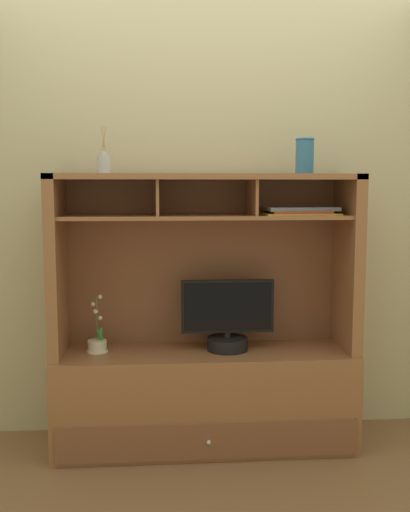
# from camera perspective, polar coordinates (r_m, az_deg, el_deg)

# --- Properties ---
(floor_plane) EXTENTS (6.00, 6.00, 0.02)m
(floor_plane) POSITION_cam_1_polar(r_m,az_deg,el_deg) (3.44, 0.00, -17.94)
(floor_plane) COLOR brown
(floor_plane) RESTS_ON ground
(back_wall) EXTENTS (6.00, 0.02, 2.80)m
(back_wall) POSITION_cam_1_polar(r_m,az_deg,el_deg) (3.39, -0.35, 6.28)
(back_wall) COLOR #B8AF86
(back_wall) RESTS_ON ground
(media_console) EXTENTS (1.63, 0.50, 1.50)m
(media_console) POSITION_cam_1_polar(r_m,az_deg,el_deg) (3.29, -0.01, -10.56)
(media_console) COLOR #8F5B37
(media_console) RESTS_ON ground
(tv_monitor) EXTENTS (0.51, 0.22, 0.39)m
(tv_monitor) POSITION_cam_1_polar(r_m,az_deg,el_deg) (3.22, 2.21, -6.44)
(tv_monitor) COLOR black
(tv_monitor) RESTS_ON media_console
(potted_orchid) EXTENTS (0.12, 0.12, 0.31)m
(potted_orchid) POSITION_cam_1_polar(r_m,az_deg,el_deg) (3.27, -10.45, -8.38)
(potted_orchid) COLOR beige
(potted_orchid) RESTS_ON media_console
(magazine_stack_left) EXTENTS (0.42, 0.29, 0.04)m
(magazine_stack_left) POSITION_cam_1_polar(r_m,az_deg,el_deg) (3.20, 9.13, 4.37)
(magazine_stack_left) COLOR gold
(magazine_stack_left) RESTS_ON media_console
(diffuser_bottle) EXTENTS (0.07, 0.07, 0.25)m
(diffuser_bottle) POSITION_cam_1_polar(r_m,az_deg,el_deg) (3.15, -9.81, 8.85)
(diffuser_bottle) COLOR #B0B6BA
(diffuser_bottle) RESTS_ON media_console
(ceramic_vase) EXTENTS (0.10, 0.10, 0.19)m
(ceramic_vase) POSITION_cam_1_polar(r_m,az_deg,el_deg) (3.20, 9.70, 9.60)
(ceramic_vase) COLOR #2E6389
(ceramic_vase) RESTS_ON media_console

